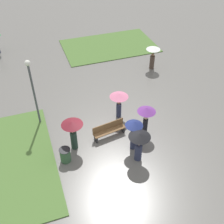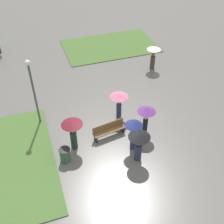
{
  "view_description": "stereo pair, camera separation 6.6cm",
  "coord_description": "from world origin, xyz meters",
  "px_view_note": "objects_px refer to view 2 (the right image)",
  "views": [
    {
      "loc": [
        -3.6,
        -10.43,
        11.68
      ],
      "look_at": [
        0.6,
        1.6,
        1.16
      ],
      "focal_mm": 45.0,
      "sensor_mm": 36.0,
      "label": 1
    },
    {
      "loc": [
        -3.54,
        -10.45,
        11.68
      ],
      "look_at": [
        0.6,
        1.6,
        1.16
      ],
      "focal_mm": 45.0,
      "sensor_mm": 36.0,
      "label": 2
    }
  ],
  "objects_px": {
    "crowd_person_purple": "(146,114)",
    "crowd_person_maroon": "(73,130)",
    "trash_bin": "(65,155)",
    "crowd_person_pink": "(119,99)",
    "lamp_post": "(32,85)",
    "lone_walker_far_path": "(153,54)",
    "park_bench": "(109,129)",
    "crowd_person_navy": "(134,129)",
    "crowd_person_black": "(139,141)"
  },
  "relations": [
    {
      "from": "lone_walker_far_path",
      "to": "crowd_person_maroon",
      "type": "bearing_deg",
      "value": 9.81
    },
    {
      "from": "trash_bin",
      "to": "crowd_person_maroon",
      "type": "relative_size",
      "value": 0.43
    },
    {
      "from": "lamp_post",
      "to": "crowd_person_black",
      "type": "xyz_separation_m",
      "value": [
        4.58,
        -4.75,
        -1.47
      ]
    },
    {
      "from": "lamp_post",
      "to": "crowd_person_maroon",
      "type": "height_order",
      "value": "lamp_post"
    },
    {
      "from": "crowd_person_pink",
      "to": "crowd_person_navy",
      "type": "bearing_deg",
      "value": 139.26
    },
    {
      "from": "crowd_person_maroon",
      "to": "park_bench",
      "type": "bearing_deg",
      "value": 142.64
    },
    {
      "from": "lamp_post",
      "to": "crowd_person_pink",
      "type": "relative_size",
      "value": 2.44
    },
    {
      "from": "crowd_person_pink",
      "to": "crowd_person_purple",
      "type": "bearing_deg",
      "value": 167.79
    },
    {
      "from": "crowd_person_black",
      "to": "lamp_post",
      "type": "bearing_deg",
      "value": 38.13
    },
    {
      "from": "park_bench",
      "to": "crowd_person_maroon",
      "type": "height_order",
      "value": "crowd_person_maroon"
    },
    {
      "from": "crowd_person_maroon",
      "to": "lone_walker_far_path",
      "type": "bearing_deg",
      "value": 174.65
    },
    {
      "from": "crowd_person_pink",
      "to": "crowd_person_black",
      "type": "bearing_deg",
      "value": 139.44
    },
    {
      "from": "park_bench",
      "to": "crowd_person_purple",
      "type": "relative_size",
      "value": 1.03
    },
    {
      "from": "park_bench",
      "to": "crowd_person_black",
      "type": "height_order",
      "value": "crowd_person_black"
    },
    {
      "from": "crowd_person_pink",
      "to": "crowd_person_purple",
      "type": "height_order",
      "value": "crowd_person_purple"
    },
    {
      "from": "lamp_post",
      "to": "crowd_person_purple",
      "type": "bearing_deg",
      "value": -27.93
    },
    {
      "from": "park_bench",
      "to": "crowd_person_pink",
      "type": "distance_m",
      "value": 2.08
    },
    {
      "from": "lamp_post",
      "to": "trash_bin",
      "type": "xyz_separation_m",
      "value": [
        0.88,
        -3.58,
        -2.39
      ]
    },
    {
      "from": "crowd_person_maroon",
      "to": "crowd_person_navy",
      "type": "bearing_deg",
      "value": 115.55
    },
    {
      "from": "park_bench",
      "to": "crowd_person_purple",
      "type": "height_order",
      "value": "crowd_person_purple"
    },
    {
      "from": "crowd_person_pink",
      "to": "crowd_person_black",
      "type": "xyz_separation_m",
      "value": [
        -0.26,
        -3.7,
        -0.04
      ]
    },
    {
      "from": "lone_walker_far_path",
      "to": "crowd_person_purple",
      "type": "bearing_deg",
      "value": 31.69
    },
    {
      "from": "park_bench",
      "to": "crowd_person_maroon",
      "type": "bearing_deg",
      "value": 178.57
    },
    {
      "from": "lamp_post",
      "to": "trash_bin",
      "type": "bearing_deg",
      "value": -76.25
    },
    {
      "from": "park_bench",
      "to": "lamp_post",
      "type": "relative_size",
      "value": 0.46
    },
    {
      "from": "park_bench",
      "to": "crowd_person_black",
      "type": "distance_m",
      "value": 2.55
    },
    {
      "from": "crowd_person_pink",
      "to": "crowd_person_black",
      "type": "distance_m",
      "value": 3.71
    },
    {
      "from": "crowd_person_pink",
      "to": "park_bench",
      "type": "bearing_deg",
      "value": 105.27
    },
    {
      "from": "crowd_person_black",
      "to": "crowd_person_maroon",
      "type": "bearing_deg",
      "value": 51.5
    },
    {
      "from": "trash_bin",
      "to": "crowd_person_pink",
      "type": "relative_size",
      "value": 0.47
    },
    {
      "from": "crowd_person_navy",
      "to": "lone_walker_far_path",
      "type": "relative_size",
      "value": 1.06
    },
    {
      "from": "lamp_post",
      "to": "crowd_person_navy",
      "type": "xyz_separation_m",
      "value": [
        4.63,
        -3.9,
        -1.39
      ]
    },
    {
      "from": "crowd_person_purple",
      "to": "crowd_person_maroon",
      "type": "relative_size",
      "value": 1.01
    },
    {
      "from": "crowd_person_black",
      "to": "lone_walker_far_path",
      "type": "bearing_deg",
      "value": -35.67
    },
    {
      "from": "park_bench",
      "to": "crowd_person_maroon",
      "type": "xyz_separation_m",
      "value": [
        -2.14,
        -0.28,
        0.89
      ]
    },
    {
      "from": "crowd_person_pink",
      "to": "lone_walker_far_path",
      "type": "bearing_deg",
      "value": -80.48
    },
    {
      "from": "crowd_person_maroon",
      "to": "crowd_person_pink",
      "type": "bearing_deg",
      "value": 163.12
    },
    {
      "from": "park_bench",
      "to": "lone_walker_far_path",
      "type": "xyz_separation_m",
      "value": [
        5.73,
        6.22,
        0.78
      ]
    },
    {
      "from": "trash_bin",
      "to": "crowd_person_navy",
      "type": "xyz_separation_m",
      "value": [
        3.76,
        -0.32,
        1.0
      ]
    },
    {
      "from": "park_bench",
      "to": "crowd_person_navy",
      "type": "xyz_separation_m",
      "value": [
        0.95,
        -1.38,
        0.95
      ]
    },
    {
      "from": "park_bench",
      "to": "crowd_person_pink",
      "type": "relative_size",
      "value": 1.13
    },
    {
      "from": "crowd_person_purple",
      "to": "crowd_person_navy",
      "type": "xyz_separation_m",
      "value": [
        -1.11,
        -0.85,
        -0.08
      ]
    },
    {
      "from": "lamp_post",
      "to": "lone_walker_far_path",
      "type": "relative_size",
      "value": 2.37
    },
    {
      "from": "trash_bin",
      "to": "lamp_post",
      "type": "bearing_deg",
      "value": 103.75
    },
    {
      "from": "crowd_person_pink",
      "to": "crowd_person_purple",
      "type": "xyz_separation_m",
      "value": [
        0.9,
        -2.0,
        0.12
      ]
    },
    {
      "from": "crowd_person_pink",
      "to": "lone_walker_far_path",
      "type": "xyz_separation_m",
      "value": [
        4.58,
        4.75,
        -0.13
      ]
    },
    {
      "from": "crowd_person_purple",
      "to": "crowd_person_maroon",
      "type": "bearing_deg",
      "value": 53.26
    },
    {
      "from": "crowd_person_black",
      "to": "crowd_person_navy",
      "type": "bearing_deg",
      "value": -9.3
    },
    {
      "from": "trash_bin",
      "to": "crowd_person_navy",
      "type": "bearing_deg",
      "value": -4.83
    },
    {
      "from": "crowd_person_purple",
      "to": "lone_walker_far_path",
      "type": "height_order",
      "value": "crowd_person_purple"
    }
  ]
}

